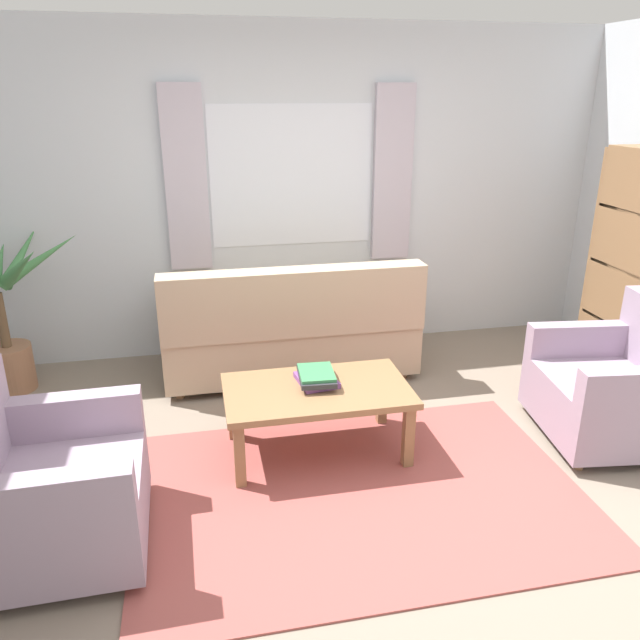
% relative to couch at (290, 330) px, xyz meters
% --- Properties ---
extents(ground_plane, '(6.24, 6.24, 0.00)m').
position_rel_couch_xyz_m(ground_plane, '(0.13, -1.60, -0.37)').
color(ground_plane, gray).
extents(wall_back, '(5.32, 0.12, 2.60)m').
position_rel_couch_xyz_m(wall_back, '(0.13, 0.66, 0.93)').
color(wall_back, silver).
rests_on(wall_back, ground_plane).
extents(window_with_curtains, '(1.98, 0.07, 1.40)m').
position_rel_couch_xyz_m(window_with_curtains, '(0.13, 0.57, 1.08)').
color(window_with_curtains, white).
extents(area_rug, '(2.43, 1.67, 0.01)m').
position_rel_couch_xyz_m(area_rug, '(0.13, -1.60, -0.36)').
color(area_rug, '#9E4C47').
rests_on(area_rug, ground_plane).
extents(couch, '(1.90, 0.82, 0.92)m').
position_rel_couch_xyz_m(couch, '(0.00, 0.00, 0.00)').
color(couch, tan).
rests_on(couch, ground_plane).
extents(armchair_left, '(0.84, 0.86, 0.88)m').
position_rel_couch_xyz_m(armchair_left, '(-1.46, -1.72, -0.01)').
color(armchair_left, '#998499').
rests_on(armchair_left, ground_plane).
extents(armchair_right, '(0.92, 0.94, 0.88)m').
position_rel_couch_xyz_m(armchair_right, '(1.88, -1.34, -0.01)').
color(armchair_right, '#998499').
rests_on(armchair_right, ground_plane).
extents(coffee_table, '(1.10, 0.64, 0.44)m').
position_rel_couch_xyz_m(coffee_table, '(-0.02, -1.14, 0.01)').
color(coffee_table, olive).
rests_on(coffee_table, ground_plane).
extents(book_stack_on_table, '(0.25, 0.33, 0.08)m').
position_rel_couch_xyz_m(book_stack_on_table, '(-0.01, -1.07, 0.11)').
color(book_stack_on_table, '#7F478C').
rests_on(book_stack_on_table, coffee_table).
extents(potted_plant, '(1.15, 1.14, 1.22)m').
position_rel_couch_xyz_m(potted_plant, '(-2.05, 0.15, 0.22)').
color(potted_plant, '#9E6B4C').
rests_on(potted_plant, ground_plane).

